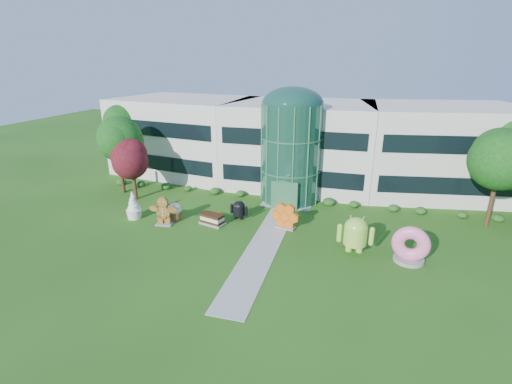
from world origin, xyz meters
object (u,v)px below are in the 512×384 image
(android_green, at_px, (356,232))
(donut, at_px, (411,244))
(gingerbread, at_px, (163,211))
(android_black, at_px, (239,209))

(android_green, xyz_separation_m, donut, (3.87, -0.43, -0.21))
(android_green, distance_m, donut, 3.90)
(gingerbread, bearing_deg, android_green, -8.44)
(android_black, bearing_deg, donut, -8.28)
(donut, xyz_separation_m, gingerbread, (-20.24, 0.98, -0.09))
(donut, height_order, gingerbread, donut)
(android_black, xyz_separation_m, donut, (14.23, -3.91, 0.38))
(android_black, bearing_deg, android_green, -11.48)
(donut, bearing_deg, android_black, 175.10)
(android_green, relative_size, android_black, 1.59)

